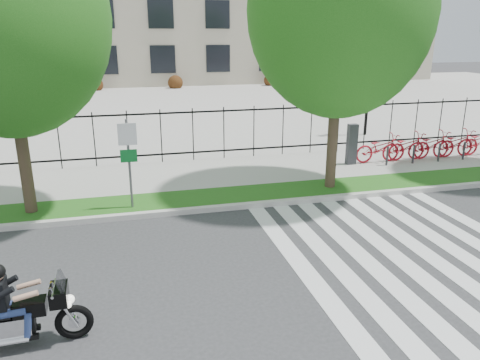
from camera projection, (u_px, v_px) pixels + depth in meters
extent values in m
plane|color=#313133|center=(205.00, 289.00, 9.29)|extent=(120.00, 120.00, 0.00)
cube|color=beige|center=(179.00, 212.00, 13.06)|extent=(60.00, 0.20, 0.15)
cube|color=#1B5214|center=(176.00, 201.00, 13.84)|extent=(60.00, 1.50, 0.15)
cube|color=#A4A29A|center=(167.00, 177.00, 16.15)|extent=(60.00, 3.50, 0.15)
cube|color=#A4A29A|center=(142.00, 104.00, 32.37)|extent=(80.00, 34.00, 0.10)
cylinder|color=black|center=(368.00, 95.00, 22.11)|extent=(0.14, 0.14, 4.00)
cylinder|color=black|center=(371.00, 54.00, 21.53)|extent=(0.06, 0.70, 0.70)
sphere|color=white|center=(365.00, 51.00, 21.42)|extent=(0.36, 0.36, 0.36)
sphere|color=white|center=(378.00, 51.00, 21.58)|extent=(0.36, 0.36, 0.36)
cylinder|color=#3D2F21|center=(23.00, 149.00, 12.36)|extent=(0.32, 0.32, 3.51)
ellipsoid|color=#1B5F15|center=(4.00, 18.00, 11.36)|extent=(5.12, 5.12, 5.88)
cylinder|color=#3D2F21|center=(333.00, 129.00, 14.41)|extent=(0.32, 0.32, 3.70)
ellipsoid|color=#1B5F15|center=(340.00, 10.00, 13.36)|extent=(5.38, 5.38, 6.19)
cube|color=#2D2D33|center=(352.00, 144.00, 17.26)|extent=(0.35, 0.25, 1.50)
imported|color=#AF1422|center=(380.00, 148.00, 17.61)|extent=(2.02, 0.71, 1.06)
cylinder|color=#2D2D33|center=(387.00, 156.00, 17.20)|extent=(0.08, 0.08, 0.70)
imported|color=#AF1422|center=(406.00, 146.00, 17.86)|extent=(2.02, 0.71, 1.06)
cylinder|color=#2D2D33|center=(413.00, 154.00, 17.46)|extent=(0.08, 0.08, 0.70)
imported|color=#AF1422|center=(431.00, 145.00, 18.12)|extent=(2.02, 0.71, 1.06)
cylinder|color=#2D2D33|center=(439.00, 152.00, 17.71)|extent=(0.08, 0.08, 0.70)
imported|color=#AF1422|center=(456.00, 143.00, 18.38)|extent=(2.02, 0.71, 1.06)
cylinder|color=#2D2D33|center=(464.00, 151.00, 17.97)|extent=(0.08, 0.08, 0.70)
imported|color=#AF1422|center=(480.00, 142.00, 18.63)|extent=(2.02, 0.71, 1.06)
cylinder|color=#59595B|center=(129.00, 164.00, 12.82)|extent=(0.07, 0.07, 2.50)
cube|color=white|center=(127.00, 134.00, 12.53)|extent=(0.50, 0.03, 0.60)
cube|color=#0C6626|center=(129.00, 156.00, 12.71)|extent=(0.45, 0.03, 0.35)
torus|color=black|center=(74.00, 322.00, 7.72)|extent=(0.62, 0.14, 0.62)
cube|color=black|center=(59.00, 294.00, 7.50)|extent=(0.29, 0.50, 0.27)
cube|color=#26262B|center=(62.00, 282.00, 7.46)|extent=(0.15, 0.45, 0.27)
cube|color=silver|center=(14.00, 326.00, 7.45)|extent=(0.55, 0.32, 0.36)
cube|color=black|center=(30.00, 307.00, 7.43)|extent=(0.50, 0.32, 0.23)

